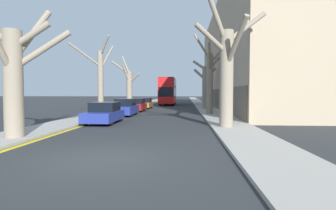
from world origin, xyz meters
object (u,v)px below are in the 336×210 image
Objects in this scene: street_tree_left_0 at (12,71)px; street_tree_right_1 at (210,78)px; street_tree_left_2 at (129,86)px; street_tree_right_2 at (206,85)px; parked_car_2 at (137,105)px; street_tree_left_1 at (100,79)px; parked_car_1 at (125,108)px; double_decker_bus at (168,90)px; parked_car_0 at (104,113)px; parked_car_3 at (144,103)px; street_tree_right_0 at (227,67)px.

street_tree_left_0 is 0.86× the size of street_tree_right_1.
street_tree_left_2 reaches higher than street_tree_right_2.
street_tree_right_1 is at bearing -30.38° from parked_car_2.
street_tree_left_1 is 1.63× the size of parked_car_1.
double_decker_bus reaches higher than parked_car_0.
street_tree_left_0 is 18.18m from parked_car_2.
parked_car_1 is (1.87, 1.13, -2.46)m from street_tree_left_1.
street_tree_right_2 is 8.39m from parked_car_3.
parked_car_1 is at bearing -172.28° from street_tree_right_1.
parked_car_0 is at bearing 73.33° from street_tree_left_0.
parked_car_0 is at bearing -137.36° from street_tree_right_1.
street_tree_right_2 is 1.59× the size of parked_car_3.
street_tree_left_1 is at bearing 143.45° from street_tree_right_0.
double_decker_bus is 27.66m from parked_car_0.
street_tree_right_1 is 10.76m from parked_car_0.
street_tree_left_2 is 1.67× the size of parked_car_3.
parked_car_0 is 1.00× the size of parked_car_2.
street_tree_left_2 is 11.04m from double_decker_bus.
double_decker_bus reaches higher than parked_car_2.
street_tree_right_2 reaches higher than parked_car_1.
double_decker_bus is (-5.26, 20.44, -0.85)m from street_tree_right_1.
street_tree_right_0 is 1.89× the size of parked_car_3.
street_tree_left_1 is 3.29m from parked_car_1.
parked_car_1 is 10.98m from parked_car_3.
street_tree_left_1 reaches higher than street_tree_right_2.
street_tree_left_1 is 23.02m from double_decker_bus.
street_tree_left_2 is at bearing 116.73° from street_tree_right_0.
street_tree_left_2 is 6.73m from parked_car_2.
street_tree_right_0 reaches higher than double_decker_bus.
double_decker_bus is at bearing 85.02° from parked_car_0.
double_decker_bus is (4.26, 22.61, -0.64)m from street_tree_left_1.
street_tree_right_2 is (10.10, -1.93, 0.05)m from street_tree_left_2.
street_tree_right_2 reaches higher than double_decker_bus.
parked_car_0 is at bearing -82.84° from street_tree_left_2.
street_tree_right_2 is at bearing 26.77° from parked_car_2.
double_decker_bus is 2.48× the size of parked_car_3.
parked_car_2 is at bearing -69.68° from street_tree_left_2.
double_decker_bus is at bearing 104.43° from street_tree_right_1.
street_tree_right_1 is 1.77× the size of parked_car_3.
parked_car_2 reaches higher than parked_car_3.
parked_car_3 is at bearing -12.12° from street_tree_left_2.
street_tree_left_1 is 11.95m from street_tree_right_0.
street_tree_left_2 is at bearing 167.88° from parked_car_3.
double_decker_bus is 2.51× the size of parked_car_1.
street_tree_left_2 is 3.24m from parked_car_3.
street_tree_left_2 reaches higher than parked_car_3.
street_tree_left_2 is 10.29m from street_tree_right_2.
parked_car_3 is (1.87, 12.11, -2.52)m from street_tree_left_1.
street_tree_right_0 is 17.77m from street_tree_right_2.
street_tree_left_0 is 0.96× the size of street_tree_right_2.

